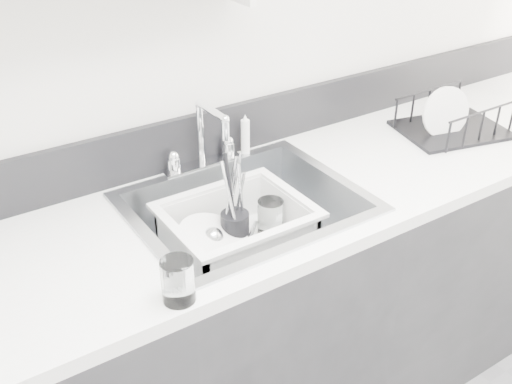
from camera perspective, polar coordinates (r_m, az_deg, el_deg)
counter_run at (r=1.96m, az=-0.83°, el=-12.63°), size 3.20×0.62×0.92m
backsplash at (r=1.87m, az=-5.91°, el=5.05°), size 3.20×0.02×0.16m
sink at (r=1.72m, az=-0.92°, el=-3.60°), size 0.64×0.52×0.20m
faucet at (r=1.83m, az=-5.09°, el=3.91°), size 0.26×0.18×0.23m
side_sprayer at (r=1.91m, az=-1.03°, el=5.47°), size 0.03×0.03×0.14m
wash_tub at (r=1.72m, az=-1.82°, el=-3.81°), size 0.43×0.36×0.16m
plate_stack at (r=1.71m, az=-3.74°, el=-5.51°), size 0.27×0.26×0.10m
utensil_cup at (r=1.74m, az=-2.03°, el=-3.30°), size 0.08×0.08×0.28m
ladle at (r=1.71m, az=-2.05°, el=-5.07°), size 0.25×0.23×0.07m
tumbler_in_tub at (r=1.79m, az=1.38°, el=-2.43°), size 0.09×0.09×0.11m
tumbler_counter at (r=1.32m, az=-7.44°, el=-8.38°), size 0.10×0.10×0.10m
dish_rack at (r=2.18m, az=18.33°, el=7.01°), size 0.41×0.35×0.12m
bowl_small at (r=1.73m, az=2.20°, el=-5.29°), size 0.13×0.13×0.04m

